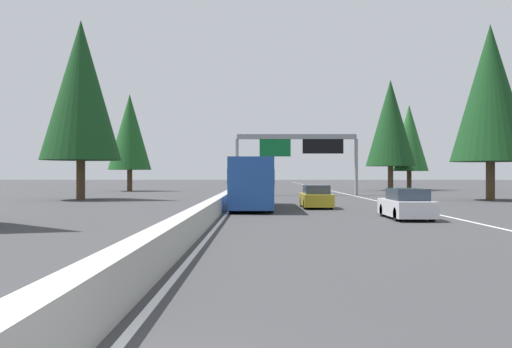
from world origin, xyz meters
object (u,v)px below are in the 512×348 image
object	(u,v)px
sedan_mid_center	(257,186)
bus_near_center	(252,181)
sign_gantry_overhead	(298,147)
sedan_mid_right	(406,205)
sedan_far_center	(316,197)
conifer_left_mid	(130,132)
conifer_right_far	(409,138)
conifer_right_near	(490,93)
pickup_far_right	(258,180)
box_truck_distant_b	(259,177)
conifer_right_mid	(390,123)
conifer_left_near	(81,90)

from	to	relation	value
sedan_mid_center	bus_near_center	bearing A→B (deg)	179.78
sign_gantry_overhead	sedan_mid_center	world-z (taller)	sign_gantry_overhead
sedan_mid_right	sedan_far_center	world-z (taller)	same
conifer_left_mid	sedan_mid_right	bearing A→B (deg)	-151.73
conifer_left_mid	conifer_right_far	bearing A→B (deg)	-80.01
conifer_right_near	conifer_right_far	size ratio (longest dim) A/B	1.21
sedan_mid_right	conifer_left_mid	world-z (taller)	conifer_left_mid
pickup_far_right	conifer_right_far	xyz separation A→B (m)	(-40.51, -21.45, 6.41)
sedan_mid_right	sedan_far_center	size ratio (longest dim) A/B	1.00
bus_near_center	box_truck_distant_b	distance (m)	65.56
conifer_right_near	conifer_left_mid	bearing A→B (deg)	54.80
pickup_far_right	sedan_far_center	xyz separation A→B (m)	(-83.02, -3.82, -0.23)
sedan_far_center	conifer_right_far	xyz separation A→B (m)	(42.51, -17.63, 6.65)
conifer_right_mid	conifer_left_mid	bearing A→B (deg)	94.47
bus_near_center	conifer_left_mid	distance (m)	39.98
sedan_mid_right	conifer_right_far	xyz separation A→B (m)	(51.11, -14.18, 6.65)
pickup_far_right	conifer_right_near	bearing A→B (deg)	-165.06
conifer_right_near	pickup_far_right	bearing A→B (deg)	14.94
conifer_left_near	conifer_left_mid	world-z (taller)	conifer_left_near
sign_gantry_overhead	conifer_left_near	bearing A→B (deg)	117.59
sign_gantry_overhead	conifer_right_mid	distance (m)	22.21
sedan_mid_right	pickup_far_right	xyz separation A→B (m)	(91.62, 7.27, 0.23)
sign_gantry_overhead	pickup_far_right	xyz separation A→B (m)	(61.59, 4.23, -4.10)
sedan_mid_right	sedan_mid_center	xyz separation A→B (m)	(42.89, 7.39, 0.00)
bus_near_center	sedan_far_center	xyz separation A→B (m)	(0.19, -4.07, -1.03)
bus_near_center	sedan_far_center	bearing A→B (deg)	-87.36
pickup_far_right	conifer_right_mid	xyz separation A→B (m)	(-44.52, -17.85, 8.16)
sedan_far_center	conifer_left_near	size ratio (longest dim) A/B	0.29
box_truck_distant_b	conifer_left_near	world-z (taller)	conifer_left_near
sedan_mid_center	conifer_right_far	world-z (taller)	conifer_right_far
box_truck_distant_b	conifer_left_mid	xyz separation A→B (m)	(-29.56, 16.82, 6.05)
sedan_far_center	conifer_left_mid	size ratio (longest dim) A/B	0.35
sign_gantry_overhead	conifer_left_mid	distance (m)	25.46
conifer_right_near	conifer_right_far	world-z (taller)	conifer_right_near
sedan_mid_right	conifer_right_mid	xyz separation A→B (m)	(47.10, -10.58, 8.40)
pickup_far_right	box_truck_distant_b	distance (m)	17.67
bus_near_center	conifer_left_near	xyz separation A→B (m)	(11.59, 14.72, 7.60)
pickup_far_right	conifer_left_mid	size ratio (longest dim) A/B	0.44
sedan_far_center	conifer_right_mid	xyz separation A→B (m)	(38.51, -14.03, 8.40)
box_truck_distant_b	sedan_far_center	bearing A→B (deg)	-176.84
sedan_mid_right	sedan_far_center	distance (m)	9.26
pickup_far_right	conifer_right_near	xyz separation A→B (m)	(-72.58, -19.36, 7.99)
sedan_mid_right	conifer_left_mid	xyz separation A→B (m)	(44.41, 23.88, 6.98)
conifer_left_mid	conifer_left_near	bearing A→B (deg)	-176.17
conifer_right_near	conifer_right_far	distance (m)	32.18
conifer_right_mid	sedan_mid_center	bearing A→B (deg)	103.18
sedan_far_center	conifer_left_mid	distance (m)	41.82
sign_gantry_overhead	conifer_left_near	world-z (taller)	conifer_left_near
conifer_right_far	conifer_right_mid	bearing A→B (deg)	138.04
box_truck_distant_b	conifer_right_mid	xyz separation A→B (m)	(-26.86, -17.64, 7.47)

